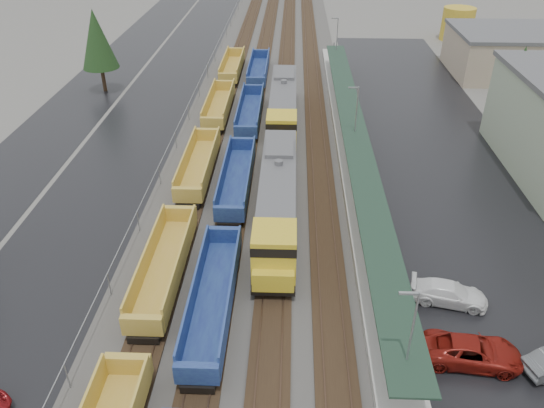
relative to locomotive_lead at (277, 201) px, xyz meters
The scene contains 16 objects.
ballast_strip 22.91m from the locomotive_lead, 95.04° to the left, with size 20.00×160.00×0.08m, color #302D2B.
trackbed 22.90m from the locomotive_lead, 95.04° to the left, with size 14.60×160.00×0.22m.
west_parking_lot 28.46m from the locomotive_lead, 126.84° to the left, with size 10.00×160.00×0.02m, color black.
west_road 35.36m from the locomotive_lead, 139.96° to the left, with size 9.00×160.00×0.02m, color black.
east_commuter_lot 21.36m from the locomotive_lead, 36.74° to the left, with size 16.00×100.00×0.02m, color black.
station_platform 14.85m from the locomotive_lead, 59.44° to the left, with size 3.00×80.00×8.00m.
chainlink_fence 24.07m from the locomotive_lead, 118.56° to the left, with size 0.08×160.04×2.02m.
tree_west_far 41.41m from the locomotive_lead, 127.41° to the left, with size 4.84×4.84×11.00m.
tree_east 33.47m from the locomotive_lead, 38.51° to the left, with size 4.40×4.40×10.00m.
locomotive_lead is the anchor object (origin of this frame).
locomotive_trail 21.00m from the locomotive_lead, 90.00° to the left, with size 3.16×20.82×4.71m.
well_string_yellow 10.89m from the locomotive_lead, 137.76° to the right, with size 2.69×109.19×2.39m.
well_string_blue 4.74m from the locomotive_lead, 151.58° to the right, with size 2.64×97.53×2.34m.
storage_tank 69.37m from the locomotive_lead, 63.83° to the left, with size 5.68×5.68×5.68m, color gold.
parked_car_east_b 18.97m from the locomotive_lead, 49.30° to the right, with size 5.90×2.72×1.64m, color maroon.
parked_car_east_c 15.24m from the locomotive_lead, 36.31° to the right, with size 5.26×2.14×1.53m, color white.
Camera 1 is at (3.05, -0.12, 25.33)m, focal length 35.00 mm.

